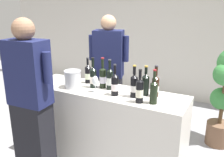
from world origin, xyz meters
TOP-DOWN VIEW (x-y plane):
  - wall_back at (0.00, 2.60)m, footprint 8.00×0.10m
  - counter at (0.00, 0.00)m, footprint 1.85×0.54m
  - wine_bottle_0 at (0.18, -0.08)m, footprint 0.08×0.08m
  - wine_bottle_1 at (0.48, -0.15)m, footprint 0.07×0.07m
  - wine_bottle_2 at (0.56, 0.09)m, footprint 0.08×0.08m
  - wine_bottle_3 at (-0.16, 0.02)m, footprint 0.08×0.08m
  - wine_bottle_4 at (-0.31, 0.14)m, footprint 0.07×0.07m
  - wine_bottle_5 at (0.37, -0.04)m, footprint 0.08×0.08m
  - wine_bottle_6 at (0.04, 0.06)m, footprint 0.08×0.08m
  - wine_bottle_7 at (-0.06, 0.07)m, footprint 0.08×0.08m
  - wine_bottle_8 at (0.46, 0.07)m, footprint 0.07×0.07m
  - wine_bottle_9 at (0.61, -0.11)m, footprint 0.07×0.07m
  - wine_glass at (-0.06, -0.10)m, footprint 0.08×0.08m
  - ice_bucket at (-0.37, -0.09)m, footprint 0.20×0.20m
  - person_server at (-0.27, 0.60)m, footprint 0.53×0.34m
  - person_guest at (-0.51, -0.61)m, footprint 0.57×0.26m

SIDE VIEW (x-z plane):
  - counter at x=0.00m, z-range 0.00..0.93m
  - person_server at x=-0.27m, z-range -0.01..1.71m
  - person_guest at x=-0.51m, z-range -0.02..1.73m
  - ice_bucket at x=-0.37m, z-range 0.93..1.14m
  - wine_bottle_4 at x=-0.31m, z-range 0.89..1.20m
  - wine_bottle_2 at x=0.56m, z-range 0.88..1.21m
  - wine_glass at x=-0.06m, z-range 0.96..1.14m
  - wine_bottle_0 at x=0.18m, z-range 0.88..1.22m
  - wine_bottle_1 at x=0.48m, z-range 0.89..1.22m
  - wine_bottle_5 at x=0.37m, z-range 0.89..1.23m
  - wine_bottle_6 at x=0.04m, z-range 0.88..1.23m
  - wine_bottle_7 at x=-0.06m, z-range 0.88..1.23m
  - wine_bottle_3 at x=-0.16m, z-range 0.88..1.23m
  - wine_bottle_8 at x=0.46m, z-range 0.90..1.22m
  - wine_bottle_9 at x=0.61m, z-range 0.89..1.23m
  - wall_back at x=0.00m, z-range 0.00..2.80m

